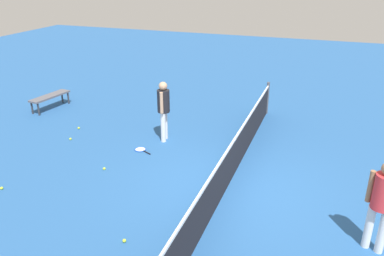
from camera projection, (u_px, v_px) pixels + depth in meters
name	position (u px, v px, depth m)	size (l,w,h in m)	color
ground_plane	(227.00, 187.00, 8.66)	(40.00, 40.00, 0.00)	#265693
court_net	(228.00, 167.00, 8.46)	(10.09, 0.09, 1.07)	#4C4C51
player_near_side	(164.00, 106.00, 10.62)	(0.53, 0.39, 1.70)	white
player_far_side	(382.00, 200.00, 6.39)	(0.44, 0.52, 1.70)	white
tennis_racket_near_player	(141.00, 150.00, 10.40)	(0.42, 0.60, 0.03)	blue
tennis_ball_near_player	(70.00, 139.00, 10.99)	(0.07, 0.07, 0.07)	#C6E033
tennis_ball_by_net	(104.00, 169.00, 9.38)	(0.07, 0.07, 0.07)	#C6E033
tennis_ball_midcourt	(79.00, 128.00, 11.72)	(0.07, 0.07, 0.07)	#C6E033
tennis_ball_baseline	(2.00, 188.00, 8.56)	(0.07, 0.07, 0.07)	#C6E033
tennis_ball_stray_left	(124.00, 241.00, 6.93)	(0.07, 0.07, 0.07)	#C6E033
courtside_bench	(50.00, 97.00, 13.25)	(1.54, 0.61, 0.48)	#595960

